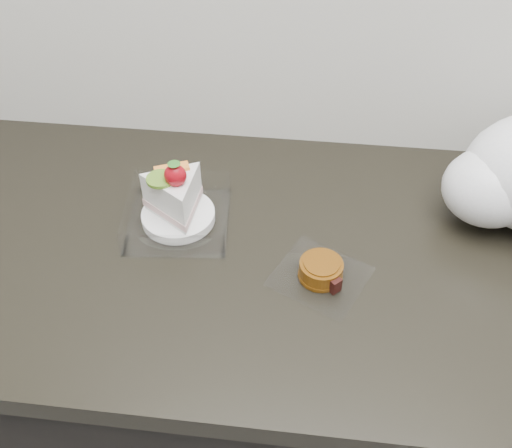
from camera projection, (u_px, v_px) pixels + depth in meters
counter at (338, 395)px, 1.24m from camera, size 2.04×0.64×0.90m
cake_tray at (177, 206)px, 0.97m from camera, size 0.19×0.19×0.14m
mooncake_wrap at (321, 271)px, 0.89m from camera, size 0.18×0.18×0.03m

